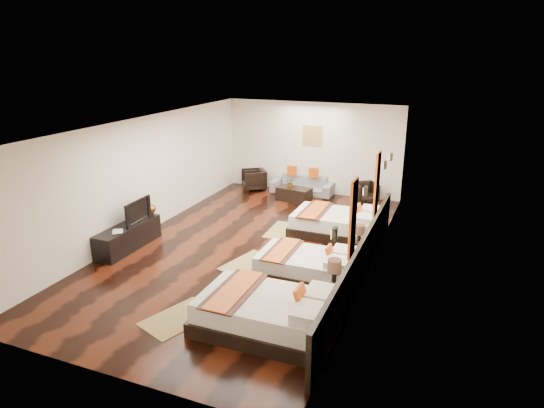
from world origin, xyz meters
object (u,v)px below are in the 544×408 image
at_px(nightstand_b, 358,248).
at_px(book, 112,232).
at_px(bed_far, 339,224).
at_px(coffee_table, 294,194).
at_px(tv, 135,211).
at_px(tv_console, 128,237).
at_px(armchair_right, 365,192).
at_px(table_plant, 290,183).
at_px(bed_near, 270,313).
at_px(bed_mid, 308,265).
at_px(armchair_left, 254,180).
at_px(sofa, 302,185).
at_px(figurine, 148,207).
at_px(nightstand_a, 333,290).

distance_m(nightstand_b, book, 5.27).
relative_size(bed_far, coffee_table, 2.18).
relative_size(tv, book, 3.25).
height_order(nightstand_b, book, nightstand_b).
height_order(tv_console, armchair_right, armchair_right).
relative_size(nightstand_b, book, 2.76).
xyz_separation_m(bed_far, table_plant, (-2.01, 2.15, 0.26)).
bearing_deg(table_plant, bed_near, -72.92).
distance_m(bed_far, armchair_right, 2.80).
bearing_deg(tv_console, bed_mid, 1.80).
xyz_separation_m(bed_near, armchair_right, (0.10, 7.20, 0.00)).
bearing_deg(bed_far, tv_console, -148.59).
height_order(tv, armchair_left, tv).
xyz_separation_m(sofa, armchair_right, (1.99, -0.14, 0.02)).
xyz_separation_m(bed_far, book, (-4.20, -3.05, 0.28)).
xyz_separation_m(bed_mid, nightstand_b, (0.75, 1.19, 0.02)).
height_order(bed_near, sofa, bed_near).
bearing_deg(armchair_right, sofa, 140.44).
height_order(tv_console, sofa, sofa).
height_order(armchair_right, table_plant, table_plant).
distance_m(bed_mid, armchair_right, 5.23).
bearing_deg(sofa, armchair_left, -175.47).
relative_size(armchair_left, table_plant, 2.53).
bearing_deg(figurine, bed_near, -32.29).
bearing_deg(nightstand_b, tv_console, -165.06).
xyz_separation_m(armchair_right, coffee_table, (-1.99, -0.64, -0.10)).
relative_size(nightstand_a, armchair_left, 1.24).
relative_size(nightstand_a, nightstand_b, 1.13).
bearing_deg(nightstand_a, figurine, 162.38).
bearing_deg(nightstand_a, table_plant, 116.76).
relative_size(tv_console, figurine, 4.99).
distance_m(book, table_plant, 5.64).
xyz_separation_m(bed_near, nightstand_a, (0.75, 1.08, 0.02)).
height_order(tv, book, tv).
relative_size(tv_console, table_plant, 6.33).
relative_size(sofa, table_plant, 6.75).
bearing_deg(sofa, armchair_right, -4.73).
relative_size(nightstand_b, sofa, 0.41).
relative_size(coffee_table, table_plant, 3.52).
height_order(nightstand_a, nightstand_b, nightstand_a).
height_order(bed_mid, sofa, bed_mid).
bearing_deg(armchair_left, book, -42.55).
height_order(bed_mid, nightstand_a, nightstand_a).
bearing_deg(coffee_table, armchair_right, 17.93).
xyz_separation_m(tv, sofa, (2.26, 5.25, -0.54)).
bearing_deg(armchair_right, armchair_left, 144.55).
xyz_separation_m(bed_far, nightstand_b, (0.75, -1.24, -0.01)).
xyz_separation_m(bed_near, armchair_left, (-3.48, 7.20, 0.03)).
distance_m(nightstand_b, armchair_left, 5.85).
relative_size(bed_near, nightstand_a, 2.55).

